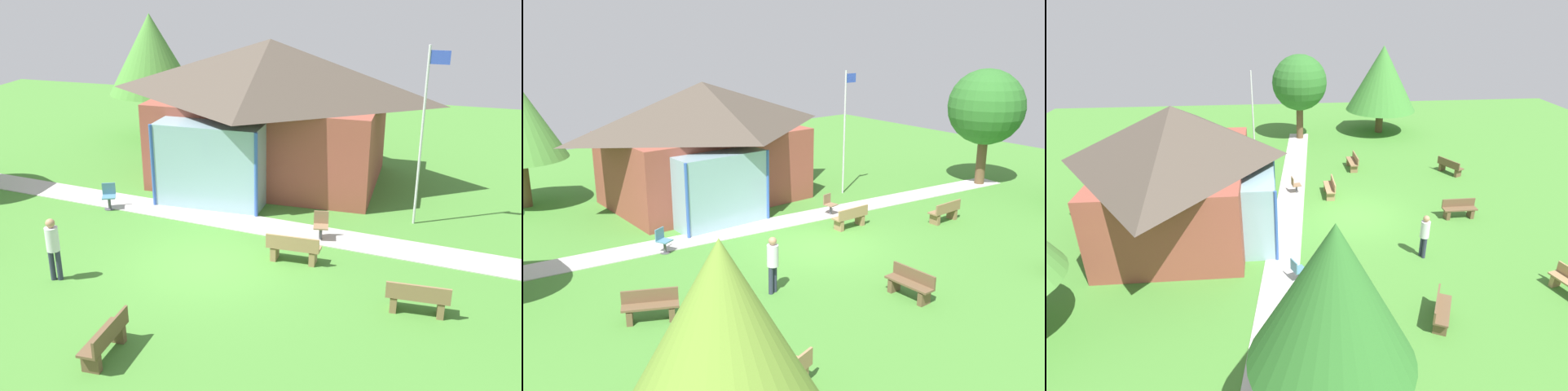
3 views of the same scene
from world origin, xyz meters
TOP-DOWN VIEW (x-y plane):
  - ground_plane at (0.00, 0.00)m, footprint 44.00×44.00m
  - pavilion at (-0.37, 7.25)m, footprint 9.01×7.05m
  - footpath at (0.00, 2.98)m, footprint 25.36×4.15m
  - flagpole at (5.30, 4.47)m, footprint 0.64×0.08m
  - bench_front_right at (4.45, -6.18)m, footprint 1.54×1.07m
  - bench_front_center at (-0.60, -4.58)m, footprint 0.47×1.51m
  - bench_mid_left at (-7.13, -1.27)m, footprint 1.54×1.04m
  - bench_rear_near_path at (2.20, 0.78)m, footprint 1.50×0.46m
  - bench_mid_right at (5.65, -1.00)m, footprint 1.51×0.46m
  - patio_chair_west at (-4.67, 2.90)m, footprint 0.58×0.58m
  - patio_chair_lawn_spare at (2.64, 2.48)m, footprint 0.51×0.51m
  - visitor_strolling_lawn at (-3.56, -1.93)m, footprint 0.34×0.34m
  - tree_east_hedge at (11.67, 1.55)m, footprint 3.59×3.59m
  - tree_west_hedge at (-10.76, 2.64)m, footprint 3.37×3.37m
  - tree_far_east at (12.66, -4.20)m, footprint 4.80×4.80m

SIDE VIEW (x-z plane):
  - ground_plane at x=0.00m, z-range 0.00..0.00m
  - footpath at x=0.00m, z-range 0.00..0.03m
  - bench_front_right at x=4.45m, z-range -0.02..0.82m
  - bench_front_center at x=-0.60m, z-range -0.02..0.82m
  - bench_mid_left at x=-7.13m, z-range -0.02..0.82m
  - bench_rear_near_path at x=2.20m, z-range -0.02..0.82m
  - bench_mid_right at x=5.65m, z-range -0.02..0.82m
  - patio_chair_west at x=-4.67m, z-range -0.01..0.85m
  - patio_chair_lawn_spare at x=2.64m, z-range -0.01..0.85m
  - visitor_strolling_lawn at x=-3.56m, z-range 0.15..1.89m
  - pavilion at x=-0.37m, z-range 0.12..5.34m
  - flagpole at x=5.30m, z-range 0.29..5.89m
  - tree_east_hedge at x=11.67m, z-range 0.96..6.54m
  - tree_far_east at x=12.66m, z-range 0.80..6.74m
  - tree_west_hedge at x=-10.76m, z-range 1.23..6.82m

